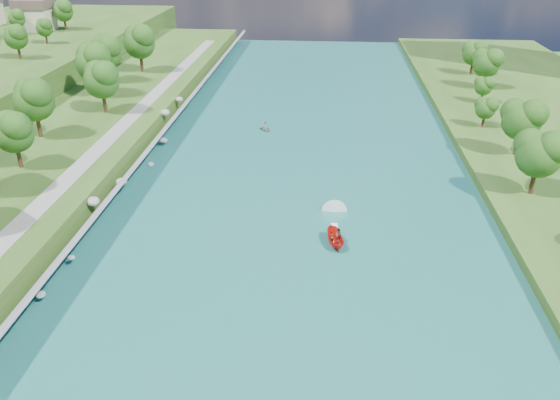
{
  "coord_description": "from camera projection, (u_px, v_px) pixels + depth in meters",
  "views": [
    {
      "loc": [
        3.91,
        -50.55,
        36.39
      ],
      "look_at": [
        -1.78,
        15.52,
        2.5
      ],
      "focal_mm": 35.0,
      "sensor_mm": 36.0,
      "label": 1
    }
  ],
  "objects": [
    {
      "name": "ground",
      "position": [
        284.0,
        282.0,
        61.7
      ],
      "size": [
        260.0,
        260.0,
        0.0
      ],
      "primitive_type": "plane",
      "color": "#2D5119",
      "rests_on": "ground"
    },
    {
      "name": "ridge_west",
      "position": [
        13.0,
        52.0,
        150.24
      ],
      "size": [
        60.0,
        120.0,
        9.0
      ],
      "primitive_type": "cube",
      "color": "#2D5119",
      "rests_on": "ground"
    },
    {
      "name": "river_water",
      "position": [
        295.0,
        202.0,
        79.42
      ],
      "size": [
        55.0,
        240.0,
        0.1
      ],
      "primitive_type": "cube",
      "color": "#18555C",
      "rests_on": "ground"
    },
    {
      "name": "riprap_bank",
      "position": [
        119.0,
        186.0,
        79.97
      ],
      "size": [
        4.04,
        236.0,
        4.34
      ],
      "color": "slate",
      "rests_on": "ground"
    },
    {
      "name": "motorboat",
      "position": [
        335.0,
        235.0,
        69.36
      ],
      "size": [
        3.6,
        19.28,
        2.01
      ],
      "rotation": [
        0.0,
        0.0,
        3.36
      ],
      "color": "red",
      "rests_on": "river_water"
    },
    {
      "name": "raft",
      "position": [
        265.0,
        129.0,
        106.17
      ],
      "size": [
        3.4,
        3.46,
        1.72
      ],
      "rotation": [
        0.0,
        0.0,
        0.73
      ],
      "color": "gray",
      "rests_on": "river_water"
    },
    {
      "name": "trees_east",
      "position": [
        544.0,
        131.0,
        87.08
      ],
      "size": [
        16.64,
        138.38,
        11.66
      ],
      "color": "#154512",
      "rests_on": "berm_east"
    },
    {
      "name": "riverside_path",
      "position": [
        75.0,
        172.0,
        80.31
      ],
      "size": [
        3.0,
        200.0,
        0.1
      ],
      "primitive_type": "cube",
      "color": "gray",
      "rests_on": "berm_west"
    },
    {
      "name": "trees_ridge",
      "position": [
        40.0,
        23.0,
        139.6
      ],
      "size": [
        20.6,
        41.9,
        9.72
      ],
      "color": "#154512",
      "rests_on": "ridge_west"
    }
  ]
}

